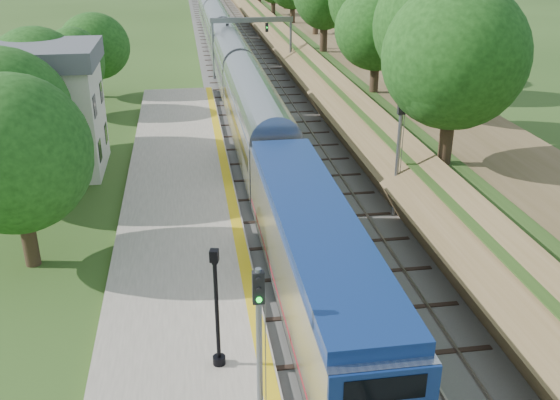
{
  "coord_description": "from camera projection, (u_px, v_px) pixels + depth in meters",
  "views": [
    {
      "loc": [
        -4.52,
        -9.58,
        14.35
      ],
      "look_at": [
        -0.5,
        16.65,
        2.8
      ],
      "focal_mm": 40.0,
      "sensor_mm": 36.0,
      "label": 1
    }
  ],
  "objects": [
    {
      "name": "embankment",
      "position": [
        317.0,
        49.0,
        70.08
      ],
      "size": [
        10.64,
        170.0,
        11.7
      ],
      "color": "brown",
      "rests_on": "ground"
    },
    {
      "name": "train",
      "position": [
        231.0,
        65.0,
        60.41
      ],
      "size": [
        2.98,
        99.29,
        4.39
      ],
      "color": "black",
      "rests_on": "trackbed"
    },
    {
      "name": "trackbed",
      "position": [
        243.0,
        68.0,
        69.67
      ],
      "size": [
        9.5,
        170.0,
        0.28
      ],
      "color": "#4C4944",
      "rests_on": "ground"
    },
    {
      "name": "signal_gantry",
      "position": [
        252.0,
        31.0,
        63.3
      ],
      "size": [
        8.4,
        0.38,
        6.2
      ],
      "color": "slate",
      "rests_on": "ground"
    },
    {
      "name": "lamppost_far",
      "position": [
        217.0,
        315.0,
        21.03
      ],
      "size": [
        0.44,
        0.44,
        4.5
      ],
      "color": "black",
      "rests_on": "platform"
    },
    {
      "name": "yellow_stripe",
      "position": [
        243.0,
        255.0,
        29.06
      ],
      "size": [
        0.55,
        68.0,
        0.01
      ],
      "primitive_type": "cube",
      "color": "gold",
      "rests_on": "platform"
    },
    {
      "name": "signal_farside",
      "position": [
        399.0,
        142.0,
        32.14
      ],
      "size": [
        0.37,
        0.3,
        6.83
      ],
      "color": "slate",
      "rests_on": "ground"
    },
    {
      "name": "signal_platform",
      "position": [
        259.0,
        336.0,
        17.51
      ],
      "size": [
        0.33,
        0.26,
        5.64
      ],
      "color": "slate",
      "rests_on": "platform"
    },
    {
      "name": "trees_behind_platform",
      "position": [
        52.0,
        148.0,
        30.41
      ],
      "size": [
        7.82,
        53.32,
        7.21
      ],
      "color": "#332316",
      "rests_on": "ground"
    },
    {
      "name": "platform",
      "position": [
        182.0,
        264.0,
        28.74
      ],
      "size": [
        6.4,
        68.0,
        0.38
      ],
      "primitive_type": "cube",
      "color": "gray",
      "rests_on": "ground"
    },
    {
      "name": "station_building",
      "position": [
        33.0,
        109.0,
        38.65
      ],
      "size": [
        8.6,
        6.6,
        8.0
      ],
      "color": "beige",
      "rests_on": "ground"
    }
  ]
}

